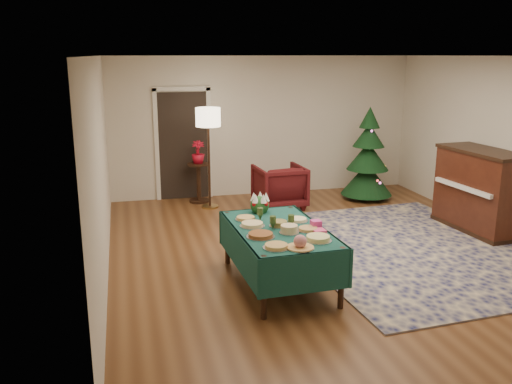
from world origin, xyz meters
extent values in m
plane|color=#593319|center=(0.00, 0.00, 0.00)|extent=(7.00, 7.00, 0.00)
plane|color=white|center=(0.00, 0.00, 2.70)|extent=(7.00, 7.00, 0.00)
plane|color=beige|center=(0.00, 3.50, 1.35)|extent=(6.00, 0.00, 6.00)
plane|color=beige|center=(0.00, -3.50, 1.35)|extent=(6.00, 0.00, 6.00)
plane|color=beige|center=(-3.00, 0.00, 1.35)|extent=(0.00, 7.00, 7.00)
cube|color=black|center=(-1.60, 3.48, 1.02)|extent=(0.92, 0.02, 2.04)
cube|color=silver|center=(-2.10, 3.48, 1.05)|extent=(0.08, 0.04, 2.14)
cube|color=silver|center=(-1.10, 3.48, 1.05)|extent=(0.08, 0.04, 2.14)
cube|color=silver|center=(-1.60, 3.48, 2.10)|extent=(1.08, 0.04, 0.08)
cube|color=#14194D|center=(1.15, -0.17, 0.01)|extent=(3.47, 4.40, 0.02)
cylinder|color=black|center=(-1.38, -1.72, 0.35)|extent=(0.07, 0.07, 0.71)
cylinder|color=black|center=(-1.45, -0.07, 0.35)|extent=(0.07, 0.07, 0.71)
cylinder|color=black|center=(-0.50, -1.68, 0.35)|extent=(0.07, 0.07, 0.71)
cylinder|color=black|center=(-0.56, -0.04, 0.35)|extent=(0.07, 0.07, 0.71)
cube|color=#12413E|center=(-0.97, -0.88, 0.69)|extent=(1.11, 1.83, 0.04)
cube|color=#12413E|center=(-1.01, 0.01, 0.49)|extent=(1.07, 0.07, 0.44)
cube|color=#12413E|center=(-0.94, -1.76, 0.49)|extent=(1.07, 0.07, 0.44)
cube|color=#12413E|center=(-0.46, -0.86, 0.49)|extent=(0.10, 1.82, 0.44)
cube|color=#12413E|center=(-1.48, -0.90, 0.49)|extent=(0.10, 1.82, 0.44)
cylinder|color=silver|center=(-1.20, -1.53, 0.71)|extent=(0.29, 0.29, 0.01)
cylinder|color=tan|center=(-1.20, -1.53, 0.74)|extent=(0.25, 0.25, 0.03)
cylinder|color=silver|center=(-0.95, -1.60, 0.71)|extent=(0.30, 0.30, 0.01)
sphere|color=#CC727A|center=(-0.95, -1.60, 0.79)|extent=(0.14, 0.14, 0.14)
cylinder|color=silver|center=(-0.68, -1.41, 0.71)|extent=(0.31, 0.31, 0.01)
cylinder|color=#D8D172|center=(-0.68, -1.41, 0.74)|extent=(0.26, 0.26, 0.05)
cylinder|color=silver|center=(-1.27, -1.14, 0.71)|extent=(0.33, 0.33, 0.01)
cylinder|color=brown|center=(-1.27, -1.14, 0.74)|extent=(0.28, 0.28, 0.04)
cylinder|color=silver|center=(-0.91, -1.08, 0.71)|extent=(0.23, 0.23, 0.01)
cylinder|color=tan|center=(-0.91, -1.08, 0.76)|extent=(0.20, 0.20, 0.08)
cylinder|color=silver|center=(-0.67, -1.05, 0.71)|extent=(0.26, 0.26, 0.01)
cylinder|color=#B2844C|center=(-0.67, -1.05, 0.73)|extent=(0.22, 0.22, 0.03)
cylinder|color=silver|center=(-1.27, -0.73, 0.71)|extent=(0.30, 0.30, 0.01)
cylinder|color=#D8BF7F|center=(-1.27, -0.73, 0.74)|extent=(0.26, 0.26, 0.04)
cylinder|color=silver|center=(-0.96, -0.81, 0.71)|extent=(0.24, 0.24, 0.01)
cylinder|color=maroon|center=(-0.96, -0.81, 0.75)|extent=(0.20, 0.20, 0.06)
cylinder|color=silver|center=(-0.67, -0.66, 0.71)|extent=(0.26, 0.26, 0.01)
cylinder|color=#F2EACC|center=(-0.67, -0.66, 0.73)|extent=(0.22, 0.22, 0.03)
cylinder|color=silver|center=(-1.28, -0.45, 0.71)|extent=(0.26, 0.26, 0.01)
cylinder|color=tan|center=(-1.28, -0.45, 0.73)|extent=(0.22, 0.22, 0.03)
cone|color=#2D471E|center=(-1.12, -0.53, 0.75)|extent=(0.07, 0.07, 0.08)
cylinder|color=#2D471E|center=(-1.12, -0.53, 0.83)|extent=(0.08, 0.08, 0.08)
cone|color=#2D471E|center=(-0.83, -0.91, 0.75)|extent=(0.07, 0.07, 0.08)
cylinder|color=#2D471E|center=(-0.83, -0.91, 0.83)|extent=(0.08, 0.08, 0.08)
cone|color=#2D471E|center=(-1.06, -0.90, 0.75)|extent=(0.07, 0.07, 0.08)
cylinder|color=#2D471E|center=(-1.06, -0.90, 0.83)|extent=(0.08, 0.08, 0.08)
cube|color=#F1437C|center=(-0.57, -1.14, 0.73)|extent=(0.15, 0.15, 0.04)
cube|color=#D43A94|center=(-0.54, -0.97, 0.76)|extent=(0.12, 0.12, 0.09)
sphere|color=#1E4C1E|center=(-1.03, -0.17, 0.80)|extent=(0.25, 0.25, 0.25)
cone|color=white|center=(-0.95, -0.17, 0.92)|extent=(0.09, 0.09, 0.11)
cone|color=white|center=(-1.00, -0.09, 0.92)|extent=(0.09, 0.09, 0.11)
cone|color=white|center=(-1.10, -0.12, 0.92)|extent=(0.09, 0.09, 0.11)
cone|color=white|center=(-1.10, -0.22, 0.92)|extent=(0.09, 0.09, 0.11)
cone|color=white|center=(-1.00, -0.25, 0.92)|extent=(0.09, 0.09, 0.11)
sphere|color=#B20C0F|center=(-0.94, -0.11, 0.84)|extent=(0.07, 0.07, 0.07)
sphere|color=#B20C0F|center=(-1.09, -0.08, 0.84)|extent=(0.07, 0.07, 0.07)
sphere|color=#B20C0F|center=(-1.12, -0.23, 0.84)|extent=(0.07, 0.07, 0.07)
sphere|color=#B20C0F|center=(-0.97, -0.26, 0.84)|extent=(0.07, 0.07, 0.07)
imported|color=#450E10|center=(0.00, 2.39, 0.43)|extent=(0.89, 0.84, 0.86)
cylinder|color=#A57F3F|center=(-1.24, 2.69, 0.02)|extent=(0.31, 0.31, 0.03)
cylinder|color=black|center=(-1.24, 2.69, 0.83)|extent=(0.04, 0.04, 1.65)
cylinder|color=#FFEABF|center=(-1.24, 2.69, 1.65)|extent=(0.44, 0.44, 0.33)
cylinder|color=black|center=(-1.37, 3.13, 0.02)|extent=(0.37, 0.37, 0.04)
cylinder|color=black|center=(-1.37, 3.13, 0.36)|extent=(0.08, 0.08, 0.69)
cylinder|color=black|center=(-1.37, 3.13, 0.73)|extent=(0.42, 0.42, 0.03)
imported|color=#B30C20|center=(-1.37, 3.13, 0.86)|extent=(0.24, 0.42, 0.24)
cylinder|color=black|center=(1.82, 2.59, 0.07)|extent=(0.11, 0.11, 0.14)
cone|color=black|center=(1.82, 2.59, 0.40)|extent=(1.24, 1.24, 0.62)
cone|color=black|center=(1.82, 2.59, 0.84)|extent=(1.01, 1.01, 0.53)
cone|color=black|center=(1.82, 2.59, 1.24)|extent=(0.77, 0.77, 0.44)
cone|color=black|center=(1.82, 2.59, 1.58)|extent=(0.50, 0.50, 0.40)
cube|color=black|center=(2.67, 0.34, 0.04)|extent=(0.76, 1.53, 0.08)
cube|color=#34150D|center=(2.67, 0.34, 0.65)|extent=(0.74, 1.51, 1.21)
cube|color=black|center=(2.67, 0.34, 1.27)|extent=(0.79, 1.55, 0.05)
cube|color=white|center=(2.35, 0.32, 0.73)|extent=(0.23, 1.26, 0.06)
camera|label=1|loc=(-2.73, -6.77, 2.71)|focal=38.00mm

